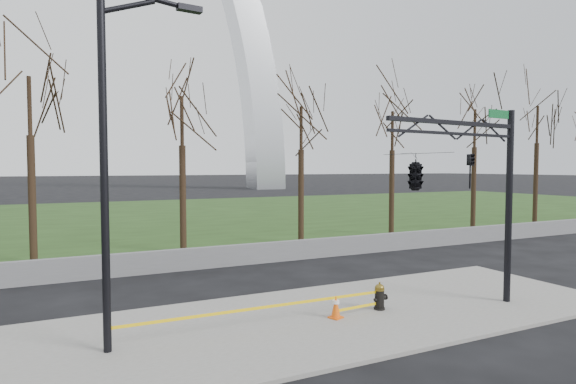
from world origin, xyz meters
name	(u,v)px	position (x,y,z in m)	size (l,w,h in m)	color
ground	(330,319)	(0.00, 0.00, 0.00)	(500.00, 500.00, 0.00)	black
sidewalk	(330,317)	(0.00, 0.00, 0.05)	(18.00, 6.00, 0.10)	slate
grass_strip	(149,217)	(0.00, 30.00, 0.03)	(120.00, 40.00, 0.06)	#203814
guardrail	(235,255)	(0.00, 8.00, 0.45)	(60.00, 0.30, 0.90)	#59595B
tree_row	(300,159)	(5.20, 12.00, 4.73)	(56.40, 4.00, 9.47)	black
fire_hydrant	(380,297)	(1.59, -0.15, 0.47)	(0.50, 0.33, 0.81)	black
traffic_cone	(336,306)	(0.01, -0.27, 0.42)	(0.42, 0.42, 0.64)	#E7550C
street_light	(114,148)	(-5.65, -0.04, 4.69)	(2.39, 0.40, 8.21)	black
traffic_signal_mast	(436,172)	(2.44, -1.45, 4.15)	(5.09, 2.52, 6.00)	black
caution_tape	(279,308)	(-1.64, -0.12, 0.57)	(7.46, 0.22, 0.42)	yellow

